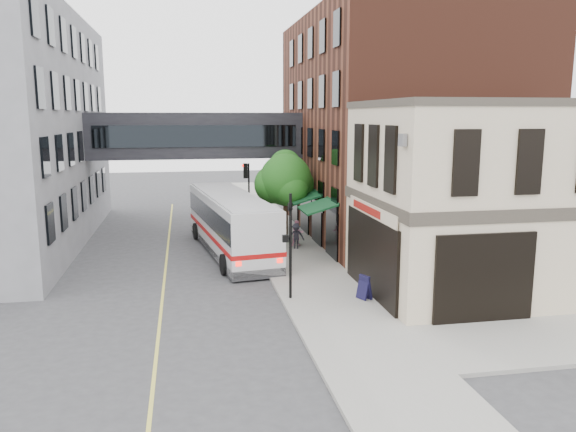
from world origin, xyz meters
name	(u,v)px	position (x,y,z in m)	size (l,w,h in m)	color
ground	(290,318)	(0.00, 0.00, 0.00)	(120.00, 120.00, 0.00)	#38383A
sidewalk_main	(280,238)	(2.00, 14.00, 0.07)	(4.00, 60.00, 0.15)	gray
corner_building	(481,198)	(8.97, 2.00, 4.21)	(10.19, 8.12, 8.45)	beige
brick_building	(396,128)	(9.98, 15.00, 6.99)	(13.76, 18.00, 14.00)	#502519
skyway_bridge	(196,135)	(-3.00, 18.00, 6.50)	(14.00, 3.18, 3.00)	black
traffic_signal_near	(290,233)	(0.37, 2.00, 2.98)	(0.44, 0.22, 4.60)	black
traffic_signal_far	(247,183)	(0.26, 17.00, 3.34)	(0.53, 0.28, 4.50)	black
street_sign_pole	(272,233)	(0.39, 7.00, 1.93)	(0.08, 0.75, 3.00)	gray
street_tree	(285,180)	(2.19, 13.22, 3.91)	(3.80, 3.20, 5.60)	#382619
lane_marking	(166,260)	(-5.00, 10.00, 0.01)	(0.12, 40.00, 0.01)	#D8CC4C
bus	(231,221)	(-1.36, 11.15, 1.86)	(4.40, 12.57, 3.31)	silver
pedestrian_a	(279,234)	(1.43, 10.97, 1.04)	(0.65, 0.42, 1.77)	silver
pedestrian_b	(298,233)	(2.64, 11.45, 0.92)	(0.75, 0.58, 1.53)	pink
pedestrian_c	(296,236)	(2.42, 10.80, 0.90)	(0.97, 0.56, 1.50)	#212029
newspaper_box	(280,234)	(1.76, 12.44, 0.67)	(0.52, 0.46, 1.03)	#195F15
sandwich_board	(364,287)	(3.45, 1.28, 0.67)	(0.37, 0.58, 1.03)	black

